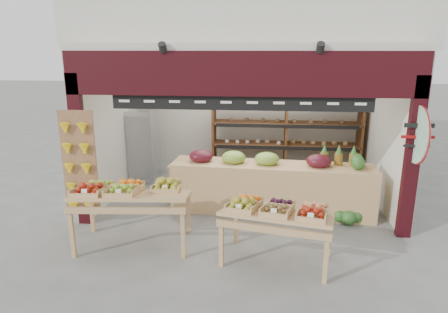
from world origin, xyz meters
The scene contains 11 objects.
ground centered at (0.00, 0.00, 0.00)m, with size 60.00×60.00×0.00m, color slate.
shop_structure centered at (0.00, 1.61, 3.92)m, with size 6.36×5.12×5.40m.
banana_board centered at (-2.73, -1.17, 1.12)m, with size 0.60×0.15×1.80m.
gift_sign centered at (2.75, -1.15, 1.75)m, with size 0.04×0.93×0.92m.
back_shelving centered at (0.90, 1.67, 1.21)m, with size 3.37×0.55×2.05m.
refrigerator centered at (-2.40, 1.40, 0.84)m, with size 0.65×0.65×1.67m, color #B8BBC0.
cardboard_stack centered at (-1.25, 0.65, 0.22)m, with size 0.94×0.68×0.60m.
mid_counter centered at (0.56, -0.22, 0.51)m, with size 3.81×0.96×1.17m.
display_table_left centered at (-1.74, -1.74, 0.87)m, with size 1.84×1.13×1.11m.
display_table_right centered at (0.62, -2.08, 0.79)m, with size 1.71×1.18×1.00m.
watermelon_pile centered at (1.88, -0.47, 0.19)m, with size 0.64×0.66×0.50m.
Camera 1 is at (0.38, -7.41, 3.04)m, focal length 32.00 mm.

